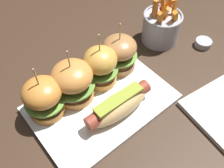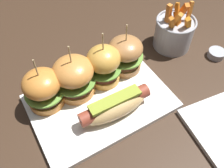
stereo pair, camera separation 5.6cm
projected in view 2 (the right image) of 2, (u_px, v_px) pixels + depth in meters
The scene contains 9 objects.
ground_plane at pixel (100, 103), 0.60m from camera, with size 3.00×3.00×0.00m, color #382619.
platter_main at pixel (100, 102), 0.59m from camera, with size 0.33×0.22×0.01m, color white.
hot_dog at pixel (115, 106), 0.54m from camera, with size 0.17×0.06×0.05m.
slider_far_left at pixel (43, 89), 0.55m from camera, with size 0.09×0.09×0.14m.
slider_center_left at pixel (74, 77), 0.56m from camera, with size 0.10×0.10×0.14m.
slider_center_right at pixel (104, 65), 0.59m from camera, with size 0.09×0.09×0.15m.
slider_far_right at pixel (125, 54), 0.62m from camera, with size 0.09×0.09×0.14m.
fries_bucket at pixel (174, 32), 0.69m from camera, with size 0.11×0.11×0.14m.
sauce_ramekin at pixel (216, 54), 0.69m from camera, with size 0.05×0.05×0.02m.
Camera 2 is at (-0.15, -0.31, 0.49)m, focal length 39.16 mm.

